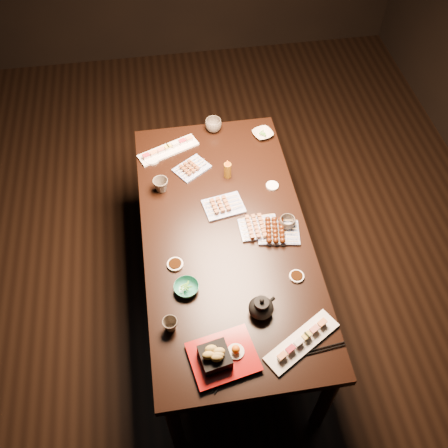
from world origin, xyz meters
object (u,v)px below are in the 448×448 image
Objects in this scene: teapot at (261,306)px; teacup_far_left at (161,185)px; teacup_mid_right at (287,223)px; yakitori_plate_right at (259,226)px; edamame_bowl_cream at (263,134)px; tempura_tray at (223,353)px; condiment_bottle at (228,168)px; dining_table at (225,270)px; yakitori_plate_center at (224,204)px; yakitori_plate_left at (192,166)px; edamame_bowl_green at (186,288)px; teacup_far_right at (213,125)px; sushi_platter_near at (302,340)px; teacup_near_left at (170,325)px; sushi_platter_far at (168,148)px.

teacup_far_left is at bearing 89.33° from teapot.
yakitori_plate_right is at bearing 177.11° from teacup_mid_right.
edamame_bowl_cream is 1.51m from tempura_tray.
edamame_bowl_cream is 0.91× the size of condiment_bottle.
teapot is (-0.26, -1.23, 0.05)m from edamame_bowl_cream.
yakitori_plate_center is at bearing 82.89° from dining_table.
dining_table is 9.03× the size of yakitori_plate_left.
tempura_tray is 2.06× the size of teapot.
yakitori_plate_left is at bearing 79.51° from tempura_tray.
teacup_mid_right is 0.65× the size of condiment_bottle.
teacup_far_right is (0.30, 1.15, 0.02)m from edamame_bowl_green.
yakitori_plate_right is at bearing -57.05° from yakitori_plate_center.
dining_table is at bearing -49.22° from teacup_far_left.
teacup_far_right is at bearing 67.11° from sushi_platter_near.
sushi_platter_near is 1.32× the size of tempura_tray.
teacup_near_left is (-0.10, -0.19, 0.01)m from edamame_bowl_green.
dining_table is 6.01× the size of tempura_tray.
yakitori_plate_center is at bearing -93.16° from teacup_far_right.
teacup_near_left reaches higher than yakitori_plate_left.
edamame_bowl_cream is at bearing 75.65° from yakitori_plate_right.
yakitori_plate_left is 2.28× the size of teacup_mid_right.
sushi_platter_near is 1.99× the size of yakitori_plate_left.
teacup_far_left is 0.40m from condiment_bottle.
tempura_tray is 2.84× the size of teacup_far_right.
sushi_platter_far is 1.28× the size of tempura_tray.
teacup_far_left is (-0.68, -0.36, 0.03)m from edamame_bowl_cream.
teacup_near_left is 1.41m from teacup_far_right.
sushi_platter_near is at bearing -84.68° from yakitori_plate_center.
sushi_platter_near is 0.24m from teapot.
edamame_bowl_green is 0.42× the size of tempura_tray.
sushi_platter_far is 3.63× the size of teacup_far_right.
dining_table is at bearing -93.76° from teacup_far_right.
condiment_bottle is (-0.26, 0.43, 0.03)m from teacup_mid_right.
yakitori_plate_right is at bearing 53.33° from teapot.
dining_table is 0.83m from sushi_platter_far.
teacup_near_left reaches higher than edamame_bowl_green.
edamame_bowl_cream is 1.16× the size of teacup_far_right.
condiment_bottle is at bearing 7.14° from teacup_far_left.
dining_table is at bearing 52.10° from edamame_bowl_green.
tempura_tray is at bearing -96.55° from teacup_far_right.
sushi_platter_near is 0.69m from yakitori_plate_right.
tempura_tray reaches higher than yakitori_plate_center.
tempura_tray is (-0.48, -1.43, 0.04)m from edamame_bowl_cream.
yakitori_plate_right is 1.75× the size of edamame_bowl_cream.
teacup_far_left is at bearing -151.78° from edamame_bowl_cream.
condiment_bottle reaches higher than teacup_far_left.
teapot reaches higher than teacup_far_right.
tempura_tray is at bearing -101.08° from dining_table.
condiment_bottle is at bearing 103.24° from yakitori_plate_right.
condiment_bottle is (-0.28, -0.31, 0.05)m from edamame_bowl_cream.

